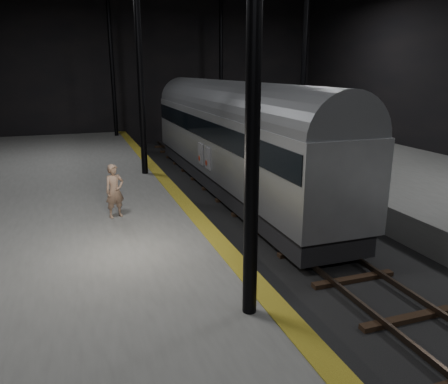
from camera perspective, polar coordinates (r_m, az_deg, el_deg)
name	(u,v)px	position (r m, az deg, el deg)	size (l,w,h in m)	color
ground	(314,252)	(13.72, 11.68, -7.72)	(44.00, 44.00, 0.00)	black
platform_left	(49,274)	(11.82, -21.84, -9.88)	(9.00, 43.80, 1.00)	#545451
tactile_strip	(213,234)	(12.08, -1.51, -5.54)	(0.50, 43.80, 0.01)	olive
track	(314,250)	(13.69, 11.70, -7.46)	(2.40, 43.00, 0.24)	#3F3328
train	(230,132)	(19.61, 0.84, 7.81)	(2.70, 18.02, 4.82)	#96989D
woman	(115,191)	(13.65, -14.08, 0.13)	(0.60, 0.39, 1.65)	#96745B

